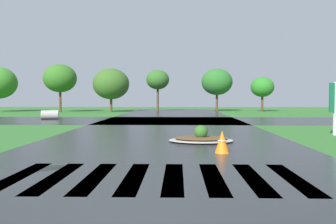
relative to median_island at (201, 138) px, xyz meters
name	(u,v)px	position (x,y,z in m)	size (l,w,h in m)	color
asphalt_roadway	(164,143)	(-1.49, -0.49, -0.13)	(10.61, 80.00, 0.01)	#232628
asphalt_cross_road	(171,120)	(-1.49, 13.44, -0.13)	(90.00, 9.55, 0.01)	#232628
crosswalk_stripes	(154,177)	(-1.49, -6.87, -0.13)	(6.75, 3.41, 0.01)	white
median_island	(201,138)	(0.00, 0.00, 0.00)	(2.65, 2.14, 0.68)	#9E9B93
drainage_pipe_stack	(50,115)	(-11.32, 14.67, 0.23)	(1.47, 1.00, 0.73)	#9E9B93
traffic_cone	(222,142)	(0.50, -3.12, 0.23)	(0.48, 0.48, 0.75)	orange
background_treeline	(103,82)	(-9.96, 29.55, 3.41)	(35.37, 6.37, 5.64)	#4C3823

